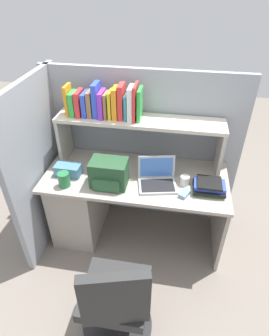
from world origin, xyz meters
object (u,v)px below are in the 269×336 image
object	(u,v)px
office_chair	(116,305)
paper_cup	(185,180)
laptop	(157,179)
backpack	(109,173)
tissue_box	(68,170)
snack_canister	(64,180)
computer_mouse	(184,194)

from	to	relation	value
office_chair	paper_cup	bearing A→B (deg)	-127.48
laptop	office_chair	world-z (taller)	laptop
backpack	paper_cup	size ratio (longest dim) A/B	3.70
backpack	paper_cup	bearing A→B (deg)	9.64
backpack	tissue_box	world-z (taller)	backpack
laptop	backpack	xyz separation A→B (m)	(-0.39, -0.07, 0.06)
backpack	tissue_box	bearing A→B (deg)	169.87
laptop	tissue_box	xyz separation A→B (m)	(-0.78, -0.01, -0.00)
paper_cup	tissue_box	distance (m)	1.01
paper_cup	backpack	bearing A→B (deg)	-170.36
laptop	backpack	size ratio (longest dim) A/B	1.19
backpack	snack_canister	distance (m)	0.38
snack_canister	office_chair	xyz separation A→B (m)	(0.60, -0.75, -0.40)
laptop	backpack	world-z (taller)	backpack
backpack	laptop	bearing A→B (deg)	10.81
computer_mouse	office_chair	bearing A→B (deg)	-90.10
laptop	snack_canister	distance (m)	0.77
computer_mouse	tissue_box	distance (m)	1.02
backpack	snack_canister	xyz separation A→B (m)	(-0.36, -0.08, -0.05)
computer_mouse	tissue_box	bearing A→B (deg)	-159.95
laptop	computer_mouse	bearing A→B (deg)	-26.09
computer_mouse	snack_canister	distance (m)	0.99
tissue_box	laptop	bearing A→B (deg)	1.68
laptop	computer_mouse	size ratio (longest dim) A/B	3.42
paper_cup	office_chair	bearing A→B (deg)	-112.49
computer_mouse	paper_cup	world-z (taller)	paper_cup
paper_cup	snack_canister	xyz separation A→B (m)	(-0.99, -0.19, 0.02)
computer_mouse	office_chair	distance (m)	0.96
computer_mouse	backpack	bearing A→B (deg)	-157.44
backpack	snack_canister	world-z (taller)	backpack
snack_canister	laptop	bearing A→B (deg)	11.83
laptop	computer_mouse	world-z (taller)	laptop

